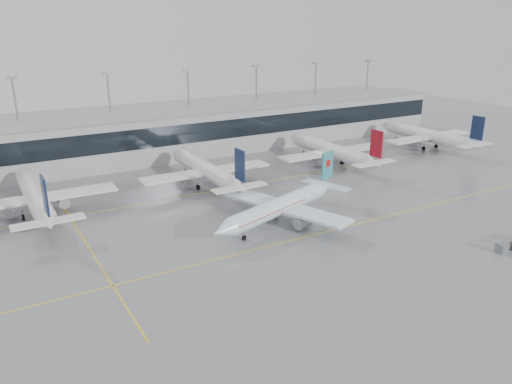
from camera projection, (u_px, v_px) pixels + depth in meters
ground at (292, 240)px, 83.19m from camera, size 320.00×320.00×0.00m
taxi_line_main at (292, 240)px, 83.19m from camera, size 120.00×0.25×0.01m
taxi_line_north at (214, 191)px, 107.69m from camera, size 120.00×0.25×0.01m
taxi_line_cross at (88, 246)px, 81.07m from camera, size 0.25×60.00×0.01m
terminal at (161, 136)px, 131.89m from camera, size 180.00×15.00×12.00m
terminal_glass at (171, 136)px, 125.24m from camera, size 180.00×0.20×5.00m
terminal_roof at (159, 113)px, 129.90m from camera, size 182.00×16.00×0.40m
light_masts at (151, 105)px, 134.43m from camera, size 156.40×1.00×22.60m
air_canada_jet at (283, 205)px, 89.68m from camera, size 33.23×26.65×10.45m
parked_jet_b at (35, 197)px, 92.74m from camera, size 29.64×36.96×11.72m
parked_jet_c at (206, 170)px, 109.51m from camera, size 29.64×36.96×11.72m
parked_jet_d at (332, 151)px, 126.28m from camera, size 29.64×36.96×11.72m
parked_jet_e at (428, 136)px, 143.05m from camera, size 29.64×36.96×11.72m
gse_unit at (502, 248)px, 78.51m from camera, size 1.63×1.53×1.54m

